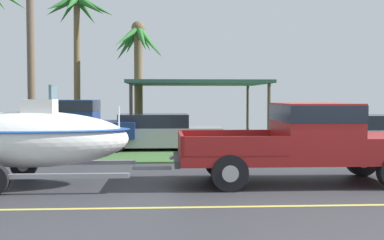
# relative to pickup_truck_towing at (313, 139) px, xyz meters

# --- Properties ---
(ground) EXTENTS (36.00, 22.00, 0.11)m
(ground) POSITION_rel_pickup_truck_towing_xyz_m (0.20, 7.81, -1.06)
(ground) COLOR #38383D
(pickup_truck_towing) EXTENTS (5.82, 2.13, 1.88)m
(pickup_truck_towing) POSITION_rel_pickup_truck_towing_xyz_m (0.00, 0.00, 0.00)
(pickup_truck_towing) COLOR maroon
(pickup_truck_towing) RESTS_ON ground
(boat_on_trailer) EXTENTS (5.75, 2.39, 2.30)m
(boat_on_trailer) POSITION_rel_pickup_truck_towing_xyz_m (-6.57, -0.00, 0.03)
(boat_on_trailer) COLOR gray
(boat_on_trailer) RESTS_ON ground
(parked_pickup_background) EXTENTS (5.48, 2.15, 1.92)m
(parked_pickup_background) POSITION_rel_pickup_truck_towing_xyz_m (-6.84, 6.89, 0.01)
(parked_pickup_background) COLOR navy
(parked_pickup_background) RESTS_ON ground
(parked_sedan_near) EXTENTS (4.61, 1.91, 1.38)m
(parked_sedan_near) POSITION_rel_pickup_truck_towing_xyz_m (-3.74, 7.02, -0.37)
(parked_sedan_near) COLOR #99999E
(parked_sedan_near) RESTS_ON ground
(parked_sedan_far) EXTENTS (4.79, 1.89, 1.38)m
(parked_sedan_far) POSITION_rel_pickup_truck_towing_xyz_m (4.37, 5.66, -0.37)
(parked_sedan_far) COLOR #99999E
(parked_sedan_far) RESTS_ON ground
(carport_awning) EXTENTS (6.20, 5.61, 2.74)m
(carport_awning) POSITION_rel_pickup_truck_towing_xyz_m (-2.02, 11.13, 1.57)
(carport_awning) COLOR #4C4238
(carport_awning) RESTS_ON ground
(palm_tree_mid) EXTENTS (3.36, 2.99, 7.03)m
(palm_tree_mid) POSITION_rel_pickup_truck_towing_xyz_m (-7.64, 12.14, 4.64)
(palm_tree_mid) COLOR brown
(palm_tree_mid) RESTS_ON ground
(palm_tree_far_right) EXTENTS (2.66, 3.29, 5.64)m
(palm_tree_far_right) POSITION_rel_pickup_truck_towing_xyz_m (-4.75, 12.04, 3.19)
(palm_tree_far_right) COLOR brown
(palm_tree_far_right) RESTS_ON ground
(utility_pole) EXTENTS (0.24, 1.80, 8.94)m
(utility_pole) POSITION_rel_pickup_truck_towing_xyz_m (-7.64, 4.13, 3.58)
(utility_pole) COLOR brown
(utility_pole) RESTS_ON ground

